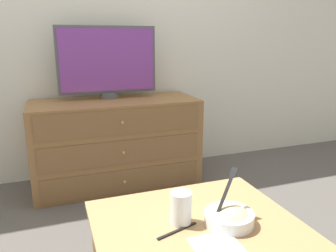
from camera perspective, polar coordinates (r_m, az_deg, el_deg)
ground_plane at (r=2.98m, az=-10.21°, el=-7.51°), size 12.00×12.00×0.00m
wall_back at (r=2.79m, az=-11.58°, el=18.23°), size 12.00×0.05×2.60m
dresser at (r=2.61m, az=-8.95°, el=-2.86°), size 1.26×0.52×0.67m
tv at (r=2.59m, az=-10.55°, el=11.01°), size 0.75×0.13×0.55m
coffee_table at (r=1.25m, az=5.07°, el=-19.86°), size 0.71×0.60×0.49m
takeout_bowl at (r=1.20m, az=10.59°, el=-15.26°), size 0.17×0.17×0.19m
drink_cup at (r=1.18m, az=2.28°, el=-14.37°), size 0.08×0.08×0.12m
napkin at (r=1.09m, az=8.66°, el=-20.19°), size 0.15×0.15×0.00m
knife at (r=1.16m, az=1.62°, el=-17.77°), size 0.16×0.06×0.01m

